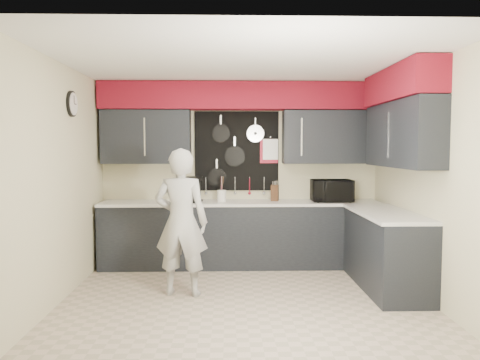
{
  "coord_description": "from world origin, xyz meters",
  "views": [
    {
      "loc": [
        -0.19,
        -5.08,
        1.68
      ],
      "look_at": [
        -0.04,
        0.5,
        1.29
      ],
      "focal_mm": 35.0,
      "sensor_mm": 36.0,
      "label": 1
    }
  ],
  "objects_px": {
    "person": "(181,222)",
    "coffee_maker": "(193,189)",
    "knife_block": "(275,193)",
    "microwave": "(332,191)",
    "utensil_crock": "(222,196)"
  },
  "relations": [
    {
      "from": "microwave",
      "to": "person",
      "type": "relative_size",
      "value": 0.33
    },
    {
      "from": "microwave",
      "to": "coffee_maker",
      "type": "relative_size",
      "value": 1.55
    },
    {
      "from": "microwave",
      "to": "utensil_crock",
      "type": "bearing_deg",
      "value": 179.31
    },
    {
      "from": "knife_block",
      "to": "utensil_crock",
      "type": "xyz_separation_m",
      "value": [
        -0.75,
        -0.08,
        -0.03
      ]
    },
    {
      "from": "knife_block",
      "to": "coffee_maker",
      "type": "relative_size",
      "value": 0.63
    },
    {
      "from": "utensil_crock",
      "to": "person",
      "type": "height_order",
      "value": "person"
    },
    {
      "from": "microwave",
      "to": "coffee_maker",
      "type": "height_order",
      "value": "coffee_maker"
    },
    {
      "from": "knife_block",
      "to": "microwave",
      "type": "bearing_deg",
      "value": 7.54
    },
    {
      "from": "coffee_maker",
      "to": "knife_block",
      "type": "bearing_deg",
      "value": 22.17
    },
    {
      "from": "utensil_crock",
      "to": "coffee_maker",
      "type": "bearing_deg",
      "value": -177.37
    },
    {
      "from": "utensil_crock",
      "to": "coffee_maker",
      "type": "xyz_separation_m",
      "value": [
        -0.4,
        -0.02,
        0.1
      ]
    },
    {
      "from": "knife_block",
      "to": "person",
      "type": "bearing_deg",
      "value": -117.46
    },
    {
      "from": "utensil_crock",
      "to": "person",
      "type": "distance_m",
      "value": 1.34
    },
    {
      "from": "person",
      "to": "coffee_maker",
      "type": "bearing_deg",
      "value": -83.93
    },
    {
      "from": "microwave",
      "to": "coffee_maker",
      "type": "bearing_deg",
      "value": 180.0
    }
  ]
}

